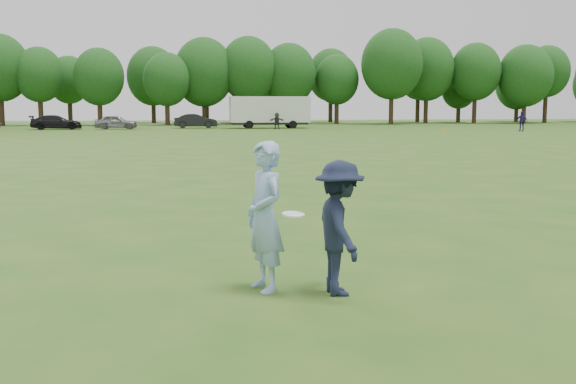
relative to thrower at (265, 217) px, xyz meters
name	(u,v)px	position (x,y,z in m)	size (l,w,h in m)	color
ground	(250,287)	(-0.17, 0.17, -0.92)	(200.00, 200.00, 0.00)	#255016
thrower	(265,217)	(0.00, 0.00, 0.00)	(0.67, 0.44, 1.83)	#8EB0DC
defender	(340,228)	(0.86, -0.31, -0.11)	(1.04, 0.60, 1.61)	#171D32
player_far_b	(522,121)	(29.59, 48.07, -0.03)	(1.04, 0.43, 1.78)	navy
player_far_d	(277,121)	(8.94, 57.74, -0.11)	(1.48, 0.47, 1.60)	#2A2A2A
car_d	(56,122)	(-12.20, 59.63, -0.23)	(1.93, 4.75, 1.38)	black
car_e	(116,122)	(-6.60, 59.66, -0.23)	(1.63, 4.05, 1.38)	slate
car_f	(196,121)	(1.16, 61.44, -0.19)	(1.53, 4.40, 1.45)	black
field_cone	(444,129)	(23.07, 49.94, -0.77)	(0.28, 0.28, 0.30)	orange
disc_in_play	(293,215)	(0.30, -0.31, 0.06)	(0.32, 0.32, 0.07)	white
cargo_trailer	(269,111)	(8.55, 60.11, 0.86)	(9.00, 2.75, 3.20)	white
treeline	(203,73)	(2.64, 77.07, 5.35)	(130.35, 18.39, 11.74)	#332114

